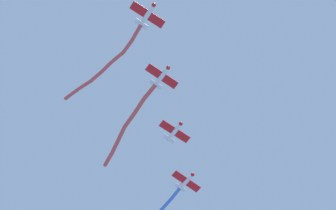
% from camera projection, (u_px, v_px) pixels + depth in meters
% --- Properties ---
extents(airplane_lead, '(5.29, 6.05, 1.64)m').
position_uv_depth(airplane_lead, '(147.00, 15.00, 82.63)').
color(airplane_lead, white).
extents(smoke_trail_lead, '(13.98, 16.28, 2.71)m').
position_uv_depth(smoke_trail_lead, '(105.00, 66.00, 87.44)').
color(smoke_trail_lead, '#DB4C4C').
extents(airplane_left_wing, '(5.34, 5.96, 1.64)m').
position_uv_depth(airplane_left_wing, '(162.00, 76.00, 87.28)').
color(airplane_left_wing, white).
extents(smoke_trail_left_wing, '(17.55, 12.23, 2.49)m').
position_uv_depth(smoke_trail_left_wing, '(127.00, 127.00, 91.79)').
color(smoke_trail_left_wing, '#DB4C4C').
extents(airplane_right_wing, '(5.34, 5.97, 1.64)m').
position_uv_depth(airplane_right_wing, '(175.00, 131.00, 91.92)').
color(airplane_right_wing, white).
extents(airplane_slot, '(5.49, 5.81, 1.64)m').
position_uv_depth(airplane_slot, '(186.00, 181.00, 96.56)').
color(airplane_slot, white).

